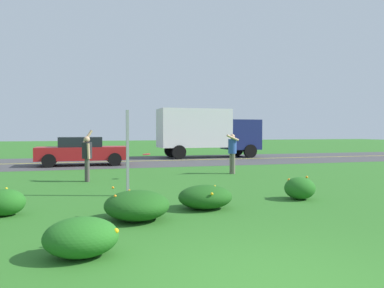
# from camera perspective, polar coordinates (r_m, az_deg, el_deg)

# --- Properties ---
(ground_plane) EXTENTS (120.00, 120.00, 0.00)m
(ground_plane) POSITION_cam_1_polar(r_m,az_deg,el_deg) (13.04, -7.80, -5.74)
(ground_plane) COLOR #2D6B23
(highway_strip) EXTENTS (120.00, 8.34, 0.01)m
(highway_strip) POSITION_cam_1_polar(r_m,az_deg,el_deg) (22.07, -11.33, -2.62)
(highway_strip) COLOR #424244
(highway_strip) RESTS_ON ground
(highway_center_stripe) EXTENTS (120.00, 0.16, 0.00)m
(highway_center_stripe) POSITION_cam_1_polar(r_m,az_deg,el_deg) (22.07, -11.33, -2.61)
(highway_center_stripe) COLOR yellow
(highway_center_stripe) RESTS_ON ground
(daylily_clump_front_left) EXTENTS (0.79, 0.74, 0.60)m
(daylily_clump_front_left) POSITION_cam_1_polar(r_m,az_deg,el_deg) (10.04, 15.98, -6.44)
(daylily_clump_front_left) COLOR #23661E
(daylily_clump_front_left) RESTS_ON ground
(daylily_clump_mid_left) EXTENTS (1.23, 1.02, 0.53)m
(daylily_clump_mid_left) POSITION_cam_1_polar(r_m,az_deg,el_deg) (8.52, 2.03, -7.99)
(daylily_clump_mid_left) COLOR #1E5619
(daylily_clump_mid_left) RESTS_ON ground
(daylily_clump_mid_right) EXTENTS (1.28, 1.30, 0.62)m
(daylily_clump_mid_right) POSITION_cam_1_polar(r_m,az_deg,el_deg) (7.54, -8.32, -9.14)
(daylily_clump_mid_right) COLOR #1E5619
(daylily_clump_mid_right) RESTS_ON ground
(daylily_clump_near_camera) EXTENTS (1.03, 0.90, 0.55)m
(daylily_clump_near_camera) POSITION_cam_1_polar(r_m,az_deg,el_deg) (5.56, -16.41, -13.36)
(daylily_clump_near_camera) COLOR #23661E
(daylily_clump_near_camera) RESTS_ON ground
(daylily_clump_mid_center) EXTENTS (0.81, 0.68, 0.55)m
(daylily_clump_mid_center) POSITION_cam_1_polar(r_m,az_deg,el_deg) (8.72, -26.45, -7.91)
(daylily_clump_mid_center) COLOR #23661E
(daylily_clump_mid_center) RESTS_ON ground
(sign_post_near_path) EXTENTS (0.07, 0.10, 2.30)m
(sign_post_near_path) POSITION_cam_1_polar(r_m,az_deg,el_deg) (10.23, -9.72, -1.37)
(sign_post_near_path) COLOR #93969B
(sign_post_near_path) RESTS_ON ground
(person_thrower_dark_shirt) EXTENTS (0.38, 0.52, 1.79)m
(person_thrower_dark_shirt) POSITION_cam_1_polar(r_m,az_deg,el_deg) (13.50, -15.58, -1.52)
(person_thrower_dark_shirt) COLOR #232328
(person_thrower_dark_shirt) RESTS_ON ground
(person_catcher_blue_shirt) EXTENTS (0.56, 0.54, 1.62)m
(person_catcher_blue_shirt) POSITION_cam_1_polar(r_m,az_deg,el_deg) (15.51, 6.10, -0.90)
(person_catcher_blue_shirt) COLOR #2D4C9E
(person_catcher_blue_shirt) RESTS_ON ground
(frisbee_red) EXTENTS (0.28, 0.28, 0.06)m
(frisbee_red) POSITION_cam_1_polar(r_m,az_deg,el_deg) (13.77, -6.91, -1.56)
(frisbee_red) COLOR red
(car_red_center_left) EXTENTS (4.50, 2.00, 1.45)m
(car_red_center_left) POSITION_cam_1_polar(r_m,az_deg,el_deg) (20.07, -16.29, -1.00)
(car_red_center_left) COLOR maroon
(car_red_center_left) RESTS_ON ground
(box_truck_navy) EXTENTS (6.70, 2.46, 3.20)m
(box_truck_navy) POSITION_cam_1_polar(r_m,az_deg,el_deg) (25.11, 2.24, 2.07)
(box_truck_navy) COLOR navy
(box_truck_navy) RESTS_ON ground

